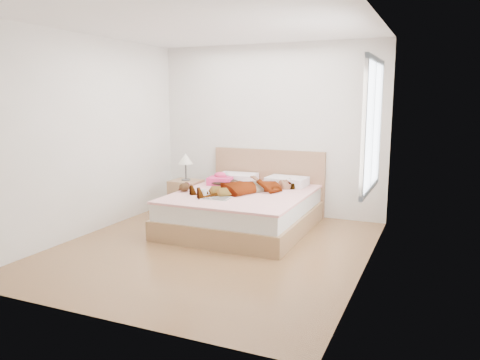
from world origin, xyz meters
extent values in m
plane|color=#4F2A18|center=(0.00, 0.00, 0.00)|extent=(4.00, 4.00, 0.00)
imported|color=white|center=(0.05, 0.99, 0.62)|extent=(1.48, 1.57, 0.22)
ellipsoid|color=black|center=(-0.52, 1.44, 0.55)|extent=(0.63, 0.70, 0.09)
cube|color=silver|center=(-0.45, 1.39, 0.67)|extent=(0.09, 0.08, 0.05)
plane|color=white|center=(0.00, 0.00, 2.60)|extent=(4.00, 4.00, 0.00)
plane|color=silver|center=(0.00, 2.00, 1.30)|extent=(3.60, 0.00, 3.60)
plane|color=silver|center=(0.00, -2.00, 1.30)|extent=(3.60, 0.00, 3.60)
plane|color=silver|center=(-1.80, 0.00, 1.30)|extent=(0.00, 4.00, 4.00)
plane|color=silver|center=(1.80, 0.00, 1.30)|extent=(0.00, 4.00, 4.00)
cube|color=white|center=(1.78, 0.30, 1.50)|extent=(0.02, 1.10, 1.30)
cube|color=silver|center=(1.78, -0.28, 1.50)|extent=(0.04, 0.06, 1.42)
cube|color=silver|center=(1.78, 0.88, 1.50)|extent=(0.04, 0.06, 1.42)
cube|color=silver|center=(1.78, 0.30, 0.82)|extent=(0.04, 1.22, 0.06)
cube|color=silver|center=(1.78, 0.30, 2.18)|extent=(0.04, 1.22, 0.06)
cube|color=silver|center=(1.77, 0.30, 1.50)|extent=(0.03, 0.04, 1.30)
cube|color=olive|center=(0.00, 0.95, 0.13)|extent=(1.78, 2.08, 0.26)
cube|color=silver|center=(0.00, 0.95, 0.37)|extent=(1.70, 2.00, 0.22)
cube|color=white|center=(0.00, 0.95, 0.49)|extent=(1.74, 2.04, 0.03)
cube|color=brown|center=(0.00, 1.96, 0.50)|extent=(1.80, 0.07, 1.00)
cube|color=white|center=(-0.40, 1.67, 0.57)|extent=(0.61, 0.44, 0.13)
cube|color=white|center=(0.40, 1.67, 0.57)|extent=(0.60, 0.43, 0.13)
cube|color=#EE4099|center=(-0.54, 1.35, 0.57)|extent=(0.39, 0.33, 0.11)
ellipsoid|color=#F44289|center=(-0.55, 1.40, 0.64)|extent=(0.24, 0.20, 0.11)
cube|color=white|center=(-0.19, 0.45, 0.52)|extent=(0.41, 0.29, 0.01)
cube|color=white|center=(-0.29, 0.45, 0.52)|extent=(0.22, 0.27, 0.02)
cube|color=#282828|center=(-0.09, 0.47, 0.52)|extent=(0.22, 0.27, 0.02)
cylinder|color=silver|center=(-0.36, 0.48, 0.56)|extent=(0.10, 0.10, 0.10)
torus|color=white|center=(-0.31, 0.48, 0.56)|extent=(0.07, 0.02, 0.07)
cylinder|color=black|center=(-0.36, 0.48, 0.60)|extent=(0.08, 0.08, 0.00)
ellipsoid|color=black|center=(-0.77, 0.68, 0.57)|extent=(0.17, 0.19, 0.12)
ellipsoid|color=white|center=(-0.77, 0.66, 0.58)|extent=(0.09, 0.10, 0.06)
sphere|color=black|center=(-0.79, 0.77, 0.58)|extent=(0.09, 0.09, 0.09)
sphere|color=pink|center=(-0.82, 0.79, 0.60)|extent=(0.03, 0.03, 0.03)
sphere|color=pink|center=(-0.76, 0.80, 0.60)|extent=(0.03, 0.03, 0.03)
ellipsoid|color=black|center=(-0.81, 0.63, 0.54)|extent=(0.04, 0.06, 0.03)
ellipsoid|color=black|center=(-0.71, 0.65, 0.54)|extent=(0.04, 0.06, 0.03)
cube|color=olive|center=(-1.10, 1.31, 0.27)|extent=(0.46, 0.41, 0.54)
cylinder|color=#4D4D4D|center=(-1.10, 1.31, 0.55)|extent=(0.14, 0.14, 0.02)
cylinder|color=#484848|center=(-1.10, 1.31, 0.69)|extent=(0.02, 0.02, 0.28)
cone|color=white|center=(-1.10, 1.31, 0.88)|extent=(0.22, 0.22, 0.16)
camera|label=1|loc=(2.47, -4.84, 1.79)|focal=35.00mm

